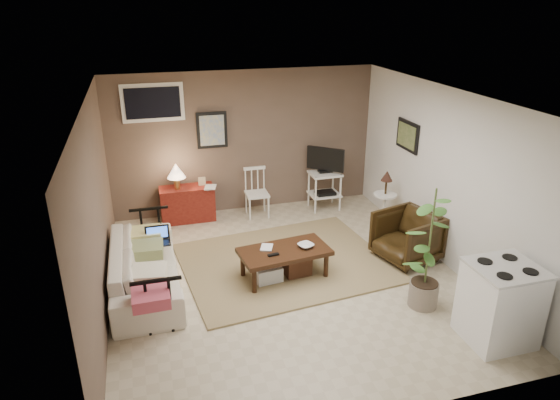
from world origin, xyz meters
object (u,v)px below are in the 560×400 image
object	(u,v)px
sofa	(144,260)
tv_stand	(325,177)
side_table	(385,193)
armchair	(407,235)
spindle_chair	(257,194)
potted_plant	(429,245)
stove	(500,303)
coffee_table	(284,261)
red_console	(187,201)

from	to	relation	value
sofa	tv_stand	world-z (taller)	tv_stand
side_table	armchair	bearing A→B (deg)	-99.60
spindle_chair	armchair	bearing A→B (deg)	-51.38
potted_plant	sofa	bearing A→B (deg)	157.62
armchair	sofa	bearing A→B (deg)	-109.04
armchair	stove	bearing A→B (deg)	-13.57
sofa	side_table	world-z (taller)	side_table
sofa	spindle_chair	world-z (taller)	spindle_chair
sofa	spindle_chair	distance (m)	2.66
stove	tv_stand	bearing A→B (deg)	97.47
sofa	potted_plant	bearing A→B (deg)	-112.38
sofa	stove	world-z (taller)	stove
coffee_table	spindle_chair	bearing A→B (deg)	86.27
coffee_table	sofa	distance (m)	1.79
side_table	stove	bearing A→B (deg)	-92.35
potted_plant	tv_stand	bearing A→B (deg)	91.71
spindle_chair	tv_stand	distance (m)	1.23
coffee_table	sofa	size ratio (longest dim) A/B	0.60
red_console	potted_plant	world-z (taller)	potted_plant
coffee_table	stove	size ratio (longest dim) A/B	1.35
sofa	potted_plant	world-z (taller)	potted_plant
coffee_table	spindle_chair	world-z (taller)	spindle_chair
red_console	stove	world-z (taller)	red_console
potted_plant	armchair	bearing A→B (deg)	71.48
coffee_table	armchair	size ratio (longest dim) A/B	1.58
side_table	red_console	bearing A→B (deg)	158.82
tv_stand	potted_plant	size ratio (longest dim) A/B	0.72
red_console	armchair	xyz separation A→B (m)	(2.84, -2.21, 0.04)
armchair	stove	world-z (taller)	stove
sofa	tv_stand	size ratio (longest dim) A/B	1.86
tv_stand	sofa	bearing A→B (deg)	-149.62
side_table	tv_stand	bearing A→B (deg)	121.95
coffee_table	potted_plant	xyz separation A→B (m)	(1.44, -1.08, 0.58)
tv_stand	side_table	bearing A→B (deg)	-58.05
sofa	stove	xyz separation A→B (m)	(3.63, -2.10, 0.05)
tv_stand	side_table	size ratio (longest dim) A/B	1.14
coffee_table	potted_plant	distance (m)	1.89
coffee_table	red_console	size ratio (longest dim) A/B	1.21
stove	potted_plant	bearing A→B (deg)	118.34
tv_stand	potted_plant	distance (m)	3.16
armchair	stove	distance (m)	1.87
tv_stand	potted_plant	world-z (taller)	potted_plant
spindle_chair	side_table	size ratio (longest dim) A/B	0.85
tv_stand	armchair	bearing A→B (deg)	-77.45
red_console	armchair	bearing A→B (deg)	-37.90
side_table	armchair	world-z (taller)	side_table
red_console	armchair	distance (m)	3.59
sofa	tv_stand	bearing A→B (deg)	-59.62
coffee_table	sofa	bearing A→B (deg)	172.16
spindle_chair	stove	bearing A→B (deg)	-66.45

